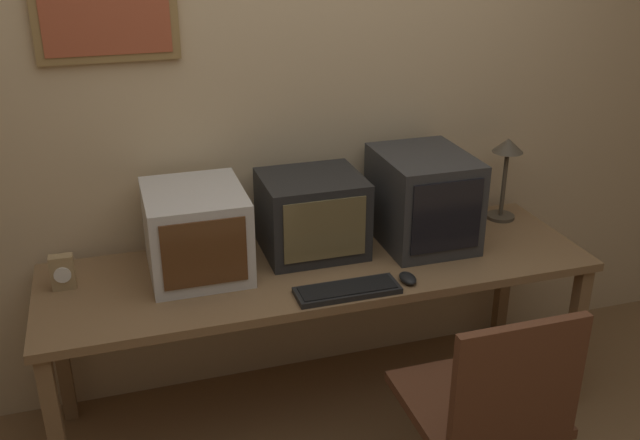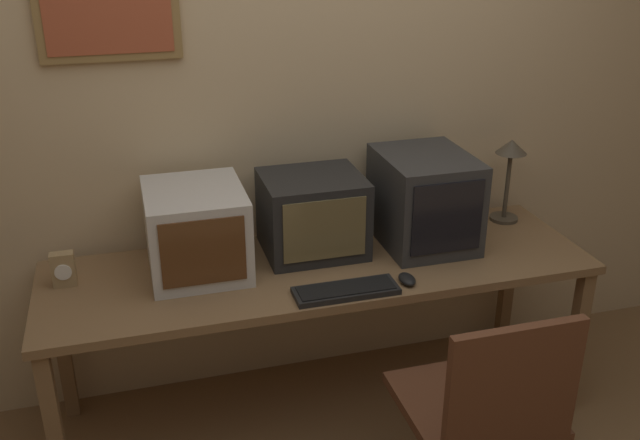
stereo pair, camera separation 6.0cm
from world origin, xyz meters
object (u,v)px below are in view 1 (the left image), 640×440
at_px(mouse_near_keyboard, 408,278).
at_px(desk_lamp, 507,160).
at_px(monitor_center, 312,214).
at_px(keyboard_main, 347,290).
at_px(desk_clock, 63,272).
at_px(monitor_right, 423,198).
at_px(office_chair, 483,431).
at_px(monitor_left, 196,231).

height_order(mouse_near_keyboard, desk_lamp, desk_lamp).
xyz_separation_m(monitor_center, keyboard_main, (0.02, -0.40, -0.15)).
xyz_separation_m(monitor_center, desk_lamp, (0.94, 0.06, 0.12)).
height_order(monitor_center, mouse_near_keyboard, monitor_center).
height_order(desk_clock, desk_lamp, desk_lamp).
bearing_deg(desk_lamp, monitor_right, -166.51).
bearing_deg(office_chair, monitor_right, 81.49).
xyz_separation_m(mouse_near_keyboard, office_chair, (0.08, -0.51, -0.36)).
bearing_deg(monitor_left, monitor_right, -0.43).
xyz_separation_m(mouse_near_keyboard, desk_lamp, (0.67, 0.45, 0.27)).
distance_m(monitor_center, monitor_right, 0.49).
bearing_deg(monitor_left, office_chair, -45.29).
bearing_deg(office_chair, desk_clock, 147.78).
bearing_deg(desk_clock, office_chair, -32.22).
distance_m(monitor_left, monitor_right, 0.97).
xyz_separation_m(monitor_right, desk_lamp, (0.46, 0.11, 0.09)).
height_order(monitor_left, keyboard_main, monitor_left).
relative_size(mouse_near_keyboard, office_chair, 0.11).
bearing_deg(monitor_right, desk_clock, 179.60).
bearing_deg(mouse_near_keyboard, keyboard_main, -177.22).
relative_size(desk_clock, office_chair, 0.15).
relative_size(monitor_right, mouse_near_keyboard, 4.62).
xyz_separation_m(monitor_center, office_chair, (0.36, -0.89, -0.50)).
relative_size(monitor_left, office_chair, 0.48).
bearing_deg(monitor_left, desk_clock, 179.64).
bearing_deg(keyboard_main, monitor_right, 37.11).
relative_size(keyboard_main, desk_lamp, 1.03).
bearing_deg(keyboard_main, desk_lamp, 26.47).
height_order(monitor_left, office_chair, monitor_left).
xyz_separation_m(desk_clock, desk_lamp, (1.95, 0.10, 0.22)).
relative_size(monitor_left, mouse_near_keyboard, 4.49).
relative_size(monitor_right, office_chair, 0.49).
distance_m(monitor_right, desk_lamp, 0.48).
bearing_deg(mouse_near_keyboard, monitor_center, 125.46).
xyz_separation_m(monitor_left, monitor_right, (0.97, -0.01, 0.03)).
bearing_deg(office_chair, monitor_center, 111.68).
bearing_deg(mouse_near_keyboard, office_chair, -80.93).
height_order(mouse_near_keyboard, desk_clock, desk_clock).
distance_m(monitor_right, keyboard_main, 0.61).
bearing_deg(desk_clock, keyboard_main, -19.34).
height_order(monitor_right, office_chair, monitor_right).
bearing_deg(desk_lamp, office_chair, -121.61).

